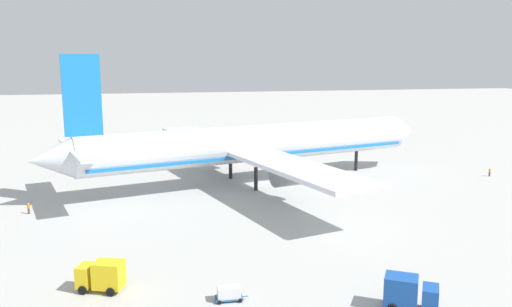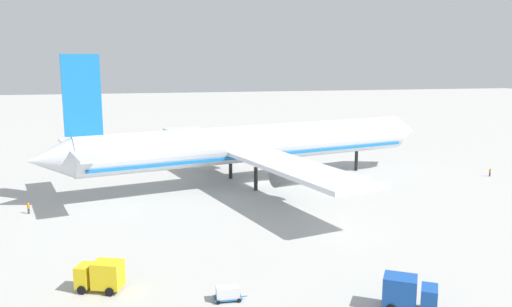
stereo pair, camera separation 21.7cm
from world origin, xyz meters
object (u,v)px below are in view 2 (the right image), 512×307
Objects in this scene: ground_worker_3 at (490,172)px; service_truck_3 at (408,293)px; traffic_cone_0 at (113,160)px; traffic_cone_2 at (70,154)px; baggage_cart_0 at (135,147)px; baggage_cart_2 at (228,293)px; ground_worker_1 at (29,208)px; airliner at (252,144)px; service_truck_1 at (101,275)px; baggage_cart_1 at (83,146)px.

service_truck_3 is at bearing -133.96° from ground_worker_3.
traffic_cone_2 is at bearing 137.34° from traffic_cone_0.
baggage_cart_0 is 5.55× the size of traffic_cone_0.
baggage_cart_2 is at bearing 159.83° from service_truck_3.
baggage_cart_0 is 5.55× the size of traffic_cone_2.
ground_worker_1 reaches higher than ground_worker_3.
baggage_cart_0 is (-21.72, 44.88, -6.93)m from airliner.
airliner is 54.11m from service_truck_3.
service_truck_1 is 93.42m from baggage_cart_1.
baggage_cart_2 is 1.94× the size of ground_worker_1.
traffic_cone_2 is at bearing 105.35° from baggage_cart_2.
airliner is at bearing 173.16° from ground_worker_3.
baggage_cart_2 is at bearing -77.62° from baggage_cart_1.
service_truck_1 is 82.83m from traffic_cone_2.
baggage_cart_1 is at bearing 87.30° from ground_worker_1.
traffic_cone_2 is (0.55, 51.13, -0.59)m from ground_worker_1.
ground_worker_1 is at bearing -162.89° from airliner.
baggage_cart_0 reaches higher than traffic_cone_2.
ground_worker_3 is at bearing 46.04° from service_truck_3.
baggage_cart_2 is 2.05× the size of ground_worker_3.
baggage_cart_1 is at bearing 111.75° from traffic_cone_0.
service_truck_1 is 1.68× the size of baggage_cart_1.
traffic_cone_0 is at bearing 74.79° from ground_worker_1.
service_truck_3 is 3.17× the size of ground_worker_1.
service_truck_1 is at bearing -121.26° from airliner.
baggage_cart_0 is at bearing -21.89° from baggage_cart_1.
service_truck_3 is 88.29m from traffic_cone_0.
baggage_cart_2 is 6.01× the size of traffic_cone_2.
airliner is at bearing 92.52° from service_truck_3.
baggage_cart_0 is (-24.09, 98.62, -1.06)m from service_truck_3.
service_truck_1 is 1.54× the size of baggage_cart_2.
ground_worker_1 is at bearing 124.17° from baggage_cart_2.
baggage_cart_2 is 78.48m from traffic_cone_0.
traffic_cone_0 is at bearing 109.41° from service_truck_3.
service_truck_1 reaches higher than baggage_cart_0.
ground_worker_3 is (83.84, -56.16, 0.11)m from baggage_cart_1.
baggage_cart_2 reaches higher than traffic_cone_0.
baggage_cart_1 is 62.16m from ground_worker_1.
ground_worker_3 is (86.77, 5.93, -0.05)m from ground_worker_1.
airliner reaches higher than baggage_cart_0.
baggage_cart_2 is (21.55, -98.15, 0.07)m from baggage_cart_1.
ground_worker_1 is (-38.21, -11.76, -6.71)m from airliner.
baggage_cart_1 is (-35.28, 50.33, -6.87)m from airliner.
traffic_cone_0 is at bearing -42.66° from traffic_cone_2.
service_truck_1 is 2.99× the size of ground_worker_1.
service_truck_3 reaches higher than baggage_cart_1.
ground_worker_1 is at bearing -176.09° from ground_worker_3.
airliner is 61.84m from baggage_cart_1.
baggage_cart_2 is 90.41m from traffic_cone_2.
ground_worker_1 is (-24.48, 36.06, 0.10)m from baggage_cart_2.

